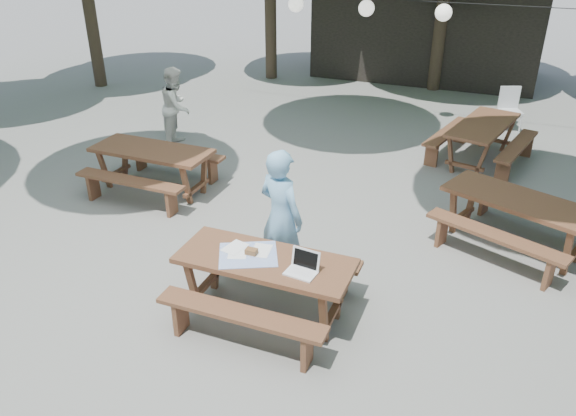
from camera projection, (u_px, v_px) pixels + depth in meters
The scene contains 12 objects.
ground at pixel (261, 245), 7.97m from camera, with size 80.00×80.00×0.00m, color slate.
pavilion at pixel (429, 25), 15.78m from camera, with size 6.00×3.00×2.80m, color black.
main_picnic_table at pixel (265, 285), 6.45m from camera, with size 2.00×1.58×0.75m.
picnic_table_nw at pixel (154, 169), 9.38m from camera, with size 2.01×1.60×0.75m.
picnic_table_ne at pixel (516, 222), 7.77m from camera, with size 2.35×2.17×0.75m.
picnic_table_far_e at pixel (481, 142), 10.50m from camera, with size 1.98×2.21×0.75m.
woman at pixel (281, 217), 6.87m from camera, with size 0.64×0.42×1.76m, color #7BB6E0.
second_person at pixel (176, 106), 11.13m from camera, with size 0.76×0.59×1.56m, color white.
plastic_chair at pixel (509, 118), 12.14m from camera, with size 0.57×0.57×0.90m.
laptop at pixel (303, 267), 6.03m from camera, with size 0.36×0.30×0.24m.
tabletop_clutter at pixel (248, 254), 6.35m from camera, with size 0.83×0.78×0.08m.
paper_lanterns at pixel (367, 8), 11.84m from camera, with size 9.00×0.34×0.38m.
Camera 1 is at (2.88, -6.18, 4.18)m, focal length 35.00 mm.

